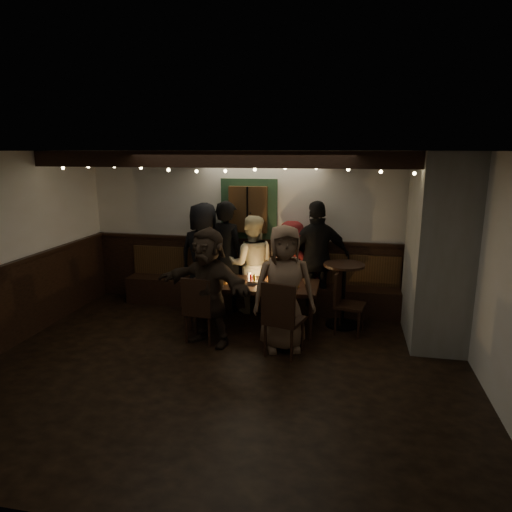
% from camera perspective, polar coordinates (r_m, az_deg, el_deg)
% --- Properties ---
extents(room, '(6.02, 5.01, 2.62)m').
position_cam_1_polar(room, '(6.57, 8.05, -0.53)').
color(room, black).
rests_on(room, ground).
extents(dining_table, '(1.91, 0.82, 0.83)m').
position_cam_1_polar(dining_table, '(6.80, -0.36, -3.88)').
color(dining_table, black).
rests_on(dining_table, ground).
extents(chair_near_left, '(0.47, 0.47, 0.94)m').
position_cam_1_polar(chair_near_left, '(6.31, -7.09, -6.24)').
color(chair_near_left, black).
rests_on(chair_near_left, ground).
extents(chair_near_right, '(0.56, 0.56, 1.00)m').
position_cam_1_polar(chair_near_right, '(5.84, 3.19, -7.40)').
color(chair_near_right, black).
rests_on(chair_near_right, ground).
extents(chair_end, '(0.48, 0.48, 0.91)m').
position_cam_1_polar(chair_end, '(6.75, 10.96, -5.27)').
color(chair_end, black).
rests_on(chair_end, ground).
extents(high_top, '(0.61, 0.61, 0.97)m').
position_cam_1_polar(high_top, '(6.96, 10.86, -3.81)').
color(high_top, black).
rests_on(high_top, ground).
extents(person_a, '(0.93, 0.66, 1.78)m').
position_cam_1_polar(person_a, '(7.67, -6.53, 0.06)').
color(person_a, black).
rests_on(person_a, ground).
extents(person_b, '(0.78, 0.66, 1.82)m').
position_cam_1_polar(person_b, '(7.52, -3.62, 0.02)').
color(person_b, black).
rests_on(person_b, ground).
extents(person_c, '(0.87, 0.73, 1.60)m').
position_cam_1_polar(person_c, '(7.40, -0.54, -1.05)').
color(person_c, beige).
rests_on(person_c, ground).
extents(person_d, '(0.99, 0.58, 1.51)m').
position_cam_1_polar(person_d, '(7.42, 4.45, -1.39)').
color(person_d, '#591315').
rests_on(person_d, ground).
extents(person_e, '(1.17, 0.81, 1.84)m').
position_cam_1_polar(person_e, '(7.32, 7.65, -0.33)').
color(person_e, black).
rests_on(person_e, ground).
extents(person_f, '(1.58, 0.98, 1.62)m').
position_cam_1_polar(person_f, '(6.21, -5.97, -3.80)').
color(person_f, black).
rests_on(person_f, ground).
extents(person_g, '(0.94, 0.75, 1.68)m').
position_cam_1_polar(person_g, '(6.00, 3.50, -4.05)').
color(person_g, brown).
rests_on(person_g, ground).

